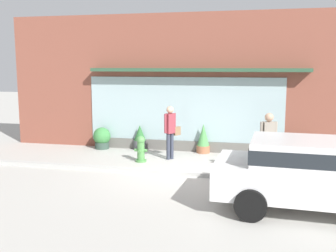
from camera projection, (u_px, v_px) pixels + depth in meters
name	position (u px, v px, depth m)	size (l,w,h in m)	color
ground_plane	(180.00, 173.00, 11.17)	(60.00, 60.00, 0.00)	#B2AFA8
curb_strip	(178.00, 173.00, 10.97)	(14.00, 0.24, 0.12)	#B2B2AD
storefront	(197.00, 84.00, 13.88)	(14.00, 0.81, 4.81)	brown
fire_hydrant	(141.00, 149.00, 12.45)	(0.41, 0.38, 0.83)	#4C8C47
pedestrian_with_handbag	(171.00, 128.00, 12.72)	(0.46, 0.53, 1.73)	#333847
pedestrian_passerby	(268.00, 139.00, 10.74)	(0.46, 0.30, 1.74)	brown
parked_car_white	(316.00, 171.00, 8.11)	(4.33, 2.15, 1.51)	white
potted_plant_window_center	(203.00, 139.00, 13.72)	(0.46, 0.46, 1.01)	#9E6042
potted_plant_low_front	(102.00, 138.00, 14.41)	(0.63, 0.63, 0.78)	#33473D
potted_plant_window_right	(140.00, 138.00, 14.27)	(0.47, 0.47, 0.89)	#4C4C51
potted_plant_by_entrance	(296.00, 147.00, 12.76)	(0.55, 0.55, 0.78)	#4C4C51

